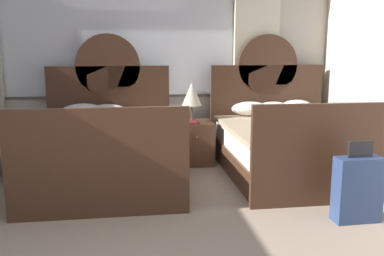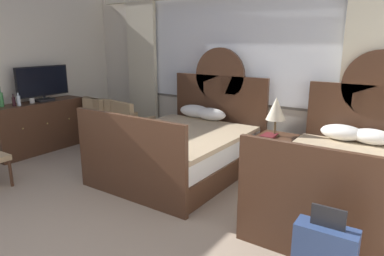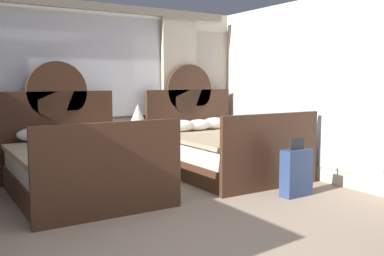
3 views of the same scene
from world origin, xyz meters
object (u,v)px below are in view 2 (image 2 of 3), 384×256
nightstand_between_beds (275,155)px  armchair_by_window_centre (102,118)px  tv_flatscreen (43,83)px  cup_on_dresser (32,101)px  book_on_nightstand (269,136)px  dresser_minibar (40,126)px  bottle_water_clear (19,100)px  bed_near_mirror (356,183)px  armchair_by_window_left (131,123)px  armchair_by_window_right (104,118)px  table_lamp_on_nightstand (276,109)px  bed_near_window (183,148)px  bottle_wine_dark (14,101)px  bottle_soda_green (1,99)px

nightstand_between_beds → armchair_by_window_centre: bearing=-174.2°
tv_flatscreen → cup_on_dresser: tv_flatscreen is taller
nightstand_between_beds → book_on_nightstand: book_on_nightstand is taller
dresser_minibar → bottle_water_clear: (0.08, -0.36, 0.52)m
bed_near_mirror → bottle_water_clear: 4.98m
armchair_by_window_left → armchair_by_window_centre: 0.72m
book_on_nightstand → armchair_by_window_right: size_ratio=0.30×
armchair_by_window_right → armchair_by_window_left: bearing=-0.1°
armchair_by_window_centre → table_lamp_on_nightstand: bearing=5.7°
bed_near_window → book_on_nightstand: size_ratio=8.40×
nightstand_between_beds → table_lamp_on_nightstand: bearing=-160.1°
nightstand_between_beds → dresser_minibar: size_ratio=0.37×
cup_on_dresser → table_lamp_on_nightstand: bearing=19.2°
dresser_minibar → bottle_wine_dark: size_ratio=8.03×
bed_near_mirror → armchair_by_window_right: bearing=175.9°
bottle_wine_dark → table_lamp_on_nightstand: bearing=23.5°
nightstand_between_beds → bottle_water_clear: (-3.71, -1.57, 0.66)m
cup_on_dresser → armchair_by_window_right: (0.59, 0.99, -0.41)m
tv_flatscreen → cup_on_dresser: size_ratio=8.71×
bed_near_window → bottle_soda_green: size_ratio=6.97×
bottle_water_clear → tv_flatscreen: bearing=96.6°
table_lamp_on_nightstand → armchair_by_window_left: (-2.46, -0.32, -0.47)m
book_on_nightstand → bottle_water_clear: 3.94m
bottle_soda_green → cup_on_dresser: (0.08, 0.47, -0.08)m
table_lamp_on_nightstand → bottle_wine_dark: size_ratio=2.80×
nightstand_between_beds → tv_flatscreen: size_ratio=0.61×
dresser_minibar → bottle_wine_dark: (0.04, -0.42, 0.51)m
armchair_by_window_left → armchair_by_window_right: size_ratio=1.00×
bed_near_mirror → table_lamp_on_nightstand: (-1.17, 0.62, 0.59)m
nightstand_between_beds → bottle_soda_green: size_ratio=1.85×
bed_near_mirror → nightstand_between_beds: bed_near_mirror is taller
bottle_wine_dark → nightstand_between_beds: bearing=23.4°
bed_near_window → nightstand_between_beds: 1.32m
bed_near_window → tv_flatscreen: 2.78m
bed_near_mirror → nightstand_between_beds: size_ratio=3.77×
bed_near_window → table_lamp_on_nightstand: 1.41m
nightstand_between_beds → cup_on_dresser: bearing=-160.8°
bed_near_window → bed_near_mirror: bearing=0.2°
book_on_nightstand → cup_on_dresser: size_ratio=2.39×
book_on_nightstand → bottle_soda_green: size_ratio=0.83×
bed_near_window → bottle_soda_green: bed_near_window is taller
bed_near_mirror → dresser_minibar: bearing=-173.3°
bottle_water_clear → armchair_by_window_right: 1.43m
book_on_nightstand → armchair_by_window_centre: 3.15m
table_lamp_on_nightstand → armchair_by_window_left: 2.52m
bed_near_window → cup_on_dresser: (-2.62, -0.67, 0.53)m
bottle_soda_green → bottle_wine_dark: bottle_soda_green is taller
armchair_by_window_left → cup_on_dresser: bearing=-142.3°
nightstand_between_beds → book_on_nightstand: 0.33m
nightstand_between_beds → bottle_water_clear: bearing=-157.1°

